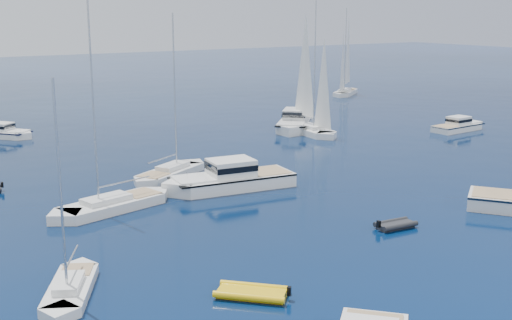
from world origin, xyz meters
The scene contains 11 objects.
motor_cruiser_centre centered at (-2.32, 26.55, 0.00)m, with size 3.71×12.11×3.18m, color white, non-canonical shape.
motor_cruiser_far_r centered at (35.35, 34.43, 0.00)m, with size 2.64×8.64×2.27m, color white, non-canonical shape.
motor_cruiser_distant centered at (18.95, 46.38, 0.00)m, with size 3.69×12.07×3.17m, color silver, non-canonical shape.
motor_cruiser_horizon centered at (-13.08, 60.36, 0.00)m, with size 2.58×8.42×2.21m, color white, non-canonical shape.
sailboat_fore centered at (-19.81, 13.17, 0.00)m, with size 2.10×8.08×11.87m, color white, non-canonical shape.
sailboat_mid_l centered at (-12.64, 26.15, 0.00)m, with size 2.89×11.10×16.32m, color silver, non-canonical shape.
sailboat_centre centered at (-4.62, 32.90, 0.00)m, with size 2.63×10.12×14.87m, color silver, non-canonical shape.
sailboat_sails_r centered at (18.56, 43.04, 0.00)m, with size 2.87×11.03×16.21m, color white, non-canonical shape.
sailboat_sails_far centered at (46.58, 69.11, 0.00)m, with size 2.73×10.52×15.46m, color silver, non-canonical shape.
tender_yellow centered at (-12.02, 7.69, 0.00)m, with size 2.13×3.93×0.95m, color #E9B70D, non-canonical shape.
tender_grey_near centered at (2.16, 11.67, 0.00)m, with size 1.68×2.94×0.95m, color black, non-canonical shape.
Camera 1 is at (-28.93, -18.95, 14.54)m, focal length 45.97 mm.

